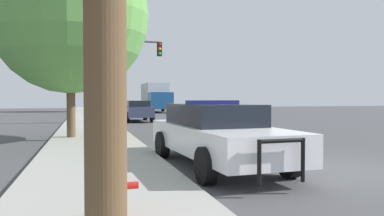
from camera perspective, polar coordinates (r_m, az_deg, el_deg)
ground_plane at (r=9.02m, az=21.37°, el=-8.72°), size 110.00×110.00×0.00m
sidewalk_left at (r=7.21m, az=-13.48°, el=-10.71°), size 3.00×110.00×0.13m
police_car at (r=8.76m, az=3.66°, el=-3.81°), size 2.21×5.44×1.53m
fire_hydrant at (r=4.70m, az=-11.51°, el=-11.22°), size 0.54×0.24×0.80m
traffic_light at (r=24.22m, az=-9.79°, el=6.80°), size 3.75×0.35×5.23m
car_background_midblock at (r=25.69m, az=-8.41°, el=-0.33°), size 1.92×4.33×1.41m
box_truck at (r=42.39m, az=-5.56°, el=1.70°), size 2.65×7.43×3.24m
tree_sidewalk_near at (r=14.97m, az=-18.07°, el=13.27°), size 5.81×5.81×7.44m
tree_sidewalk_far at (r=44.80m, az=-14.68°, el=5.45°), size 5.20×5.20×7.16m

